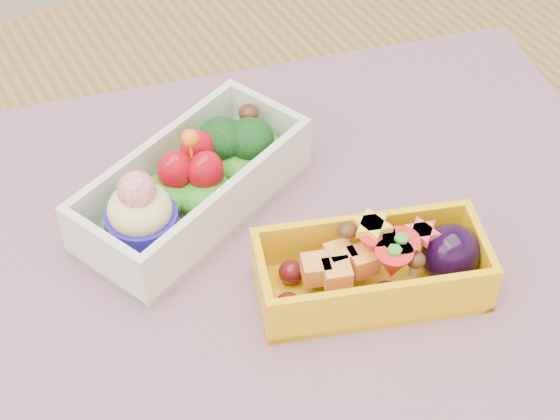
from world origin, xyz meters
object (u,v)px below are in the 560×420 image
placemat (274,255)px  bento_white (192,186)px  table (315,331)px  bento_yellow (377,268)px

placemat → bento_white: bento_white is taller
bento_white → placemat: bearing=-87.5°
table → bento_yellow: bearing=-75.6°
bento_yellow → placemat: bearing=144.5°
table → placemat: (-0.03, 0.01, 0.10)m
table → placemat: bearing=162.8°
table → bento_white: (-0.06, 0.08, 0.13)m
table → bento_yellow: 0.14m
table → bento_white: bearing=129.1°
placemat → bento_yellow: bento_yellow is taller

